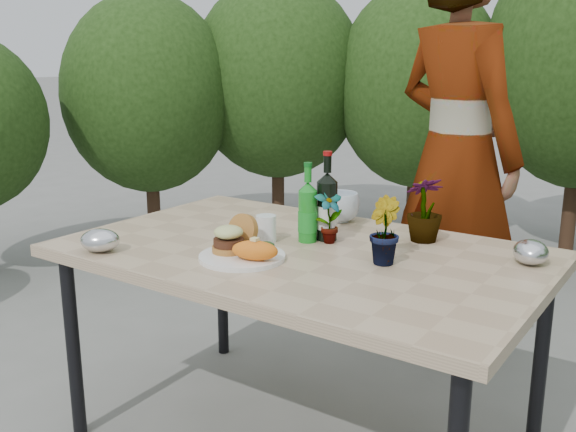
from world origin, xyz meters
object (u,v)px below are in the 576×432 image
Objects in this scene: patio_table at (301,264)px; dinner_plate at (242,257)px; person at (456,154)px; wine_bottle at (327,208)px.

dinner_plate reaches higher than patio_table.
person is (0.23, 1.28, 0.20)m from dinner_plate.
dinner_plate is 0.38m from wine_bottle.
wine_bottle is 0.17× the size of person.
dinner_plate is at bearing -113.70° from patio_table.
dinner_plate is 0.88× the size of wine_bottle.
wine_bottle is (0.11, 0.35, 0.11)m from dinner_plate.
wine_bottle is at bearing 106.02° from person.
person is (0.12, 0.93, 0.09)m from wine_bottle.
person reaches higher than wine_bottle.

